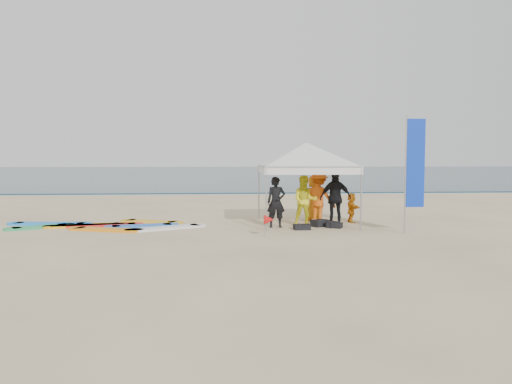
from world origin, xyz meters
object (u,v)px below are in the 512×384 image
object	(u,v)px
feather_flag	(414,165)
surfboard_spread	(105,226)
person_orange_b	(314,198)
person_black_a	(276,202)
marker_pennant	(269,220)
canopy_tent	(306,143)
person_black_b	(336,198)
person_seated	(352,208)
person_orange_a	(319,197)
person_yellow	(305,201)

from	to	relation	value
feather_flag	surfboard_spread	world-z (taller)	feather_flag
person_orange_b	surfboard_spread	size ratio (longest dim) A/B	0.26
person_orange_b	surfboard_spread	distance (m)	7.23
person_black_a	marker_pennant	size ratio (longest dim) A/B	2.57
canopy_tent	feather_flag	bearing A→B (deg)	-39.37
person_black_b	canopy_tent	distance (m)	2.09
person_black_b	person_orange_b	xyz separation A→B (m)	(-0.47, 1.36, -0.11)
person_seated	surfboard_spread	distance (m)	8.36
person_orange_a	feather_flag	bearing A→B (deg)	171.75
person_black_a	person_orange_b	distance (m)	2.23
person_seated	marker_pennant	xyz separation A→B (m)	(-3.18, -2.96, -0.02)
canopy_tent	person_yellow	bearing A→B (deg)	-103.96
person_black_a	person_orange_b	xyz separation A→B (m)	(1.53, 1.62, -0.01)
person_seated	feather_flag	bearing A→B (deg)	-160.81
person_orange_a	feather_flag	distance (m)	3.53
feather_flag	surfboard_spread	size ratio (longest dim) A/B	0.55
marker_pennant	person_black_b	bearing A→B (deg)	42.12
person_black_a	marker_pennant	distance (m)	2.00
feather_flag	person_orange_b	bearing A→B (deg)	126.03
marker_pennant	canopy_tent	bearing A→B (deg)	60.00
person_orange_b	marker_pennant	xyz separation A→B (m)	(-1.95, -3.55, -0.31)
person_black_a	person_yellow	world-z (taller)	person_yellow
person_seated	person_yellow	bearing A→B (deg)	109.06
person_yellow	person_black_b	xyz separation A→B (m)	(1.02, -0.01, 0.08)
person_black_b	surfboard_spread	xyz separation A→B (m)	(-7.58, 0.28, -0.88)
person_yellow	person_black_b	size ratio (longest dim) A/B	0.91
person_orange_a	surfboard_spread	bearing A→B (deg)	38.29
person_black_b	canopy_tent	world-z (taller)	canopy_tent
person_orange_b	canopy_tent	distance (m)	2.20
person_black_a	canopy_tent	distance (m)	2.31
person_orange_a	person_seated	distance (m)	1.31
person_orange_b	marker_pennant	distance (m)	4.07
person_black_a	feather_flag	bearing A→B (deg)	-24.18
person_orange_a	feather_flag	world-z (taller)	feather_flag
person_orange_a	person_orange_b	size ratio (longest dim) A/B	1.13
person_yellow	surfboard_spread	size ratio (longest dim) A/B	0.26
person_orange_b	person_black_a	bearing A→B (deg)	42.07
person_orange_b	feather_flag	size ratio (longest dim) A/B	0.46
person_orange_b	surfboard_spread	world-z (taller)	person_orange_b
person_black_a	surfboard_spread	xyz separation A→B (m)	(-5.57, 0.55, -0.79)
person_orange_a	feather_flag	size ratio (longest dim) A/B	0.52
person_yellow	marker_pennant	distance (m)	2.64
canopy_tent	marker_pennant	world-z (taller)	canopy_tent
person_orange_b	marker_pennant	bearing A→B (deg)	56.62
person_seated	marker_pennant	bearing A→B (deg)	128.99
person_yellow	person_black_b	bearing A→B (deg)	5.35
person_black_a	canopy_tent	bearing A→B (deg)	30.56
person_orange_b	feather_flag	distance (m)	4.21
canopy_tent	feather_flag	xyz separation A→B (m)	(2.82, -2.31, -0.69)
person_black_b	person_orange_b	world-z (taller)	person_black_b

